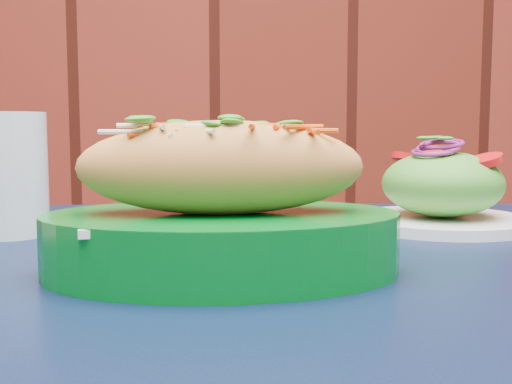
{
  "coord_description": "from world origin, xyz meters",
  "views": [
    {
      "loc": [
        -0.0,
        1.12,
        0.87
      ],
      "look_at": [
        0.03,
        1.67,
        0.81
      ],
      "focal_mm": 45.0,
      "sensor_mm": 36.0,
      "label": 1
    }
  ],
  "objects": [
    {
      "name": "cafe_table",
      "position": [
        0.07,
        1.67,
        0.66
      ],
      "size": [
        0.83,
        0.83,
        0.75
      ],
      "rotation": [
        0.0,
        0.0,
        -0.04
      ],
      "color": "black",
      "rests_on": "ground"
    },
    {
      "name": "banh_mi_basket",
      "position": [
        0.0,
        1.62,
        0.8
      ],
      "size": [
        0.29,
        0.19,
        0.13
      ],
      "rotation": [
        0.0,
        0.0,
        0.03
      ],
      "color": "#006218",
      "rests_on": "cafe_table"
    },
    {
      "name": "salad_plate",
      "position": [
        0.26,
        1.84,
        0.79
      ],
      "size": [
        0.2,
        0.2,
        0.1
      ],
      "rotation": [
        0.0,
        0.0,
        0.29
      ],
      "color": "white",
      "rests_on": "cafe_table"
    },
    {
      "name": "water_glass",
      "position": [
        -0.22,
        1.82,
        0.82
      ],
      "size": [
        0.08,
        0.08,
        0.13
      ],
      "primitive_type": "cylinder",
      "color": "silver",
      "rests_on": "cafe_table"
    }
  ]
}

